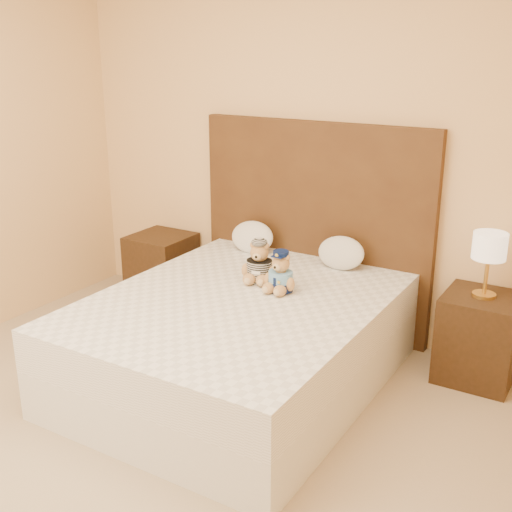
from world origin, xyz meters
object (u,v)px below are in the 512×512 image
Objects in this scene: lamp at (489,249)px; teddy_police at (281,271)px; teddy_prisoner at (259,262)px; pillow_right at (341,251)px; pillow_left at (252,236)px; bed at (239,340)px; nightstand_right at (479,338)px; nightstand_left at (162,268)px.

lamp reaches higher than teddy_police.
pillow_right is (0.34, 0.51, -0.02)m from teddy_prisoner.
bed is at bearing -63.65° from pillow_left.
nightstand_right is 1.66× the size of pillow_right.
bed is at bearing -120.19° from teddy_police.
lamp is (1.25, 0.80, 0.57)m from bed.
pillow_left is 1.03× the size of pillow_right.
teddy_police reaches higher than nightstand_right.
bed is 5.00× the size of lamp.
teddy_prisoner is 0.81× the size of pillow_right.
pillow_left is at bearing 180.00° from pillow_right.
bed is at bearing -32.62° from nightstand_left.
bed is 6.03× the size of pillow_right.
pillow_right is (-0.96, 0.03, 0.39)m from nightstand_right.
pillow_right is at bearing 178.20° from lamp.
bed is 1.48m from nightstand_left.
lamp is 1.39m from teddy_prisoner.
nightstand_left is at bearing 161.28° from teddy_police.
lamp reaches higher than pillow_left.
nightstand_right is (1.25, 0.80, -0.00)m from bed.
bed is at bearing -95.95° from teddy_prisoner.
nightstand_right is 1.30m from teddy_police.
nightstand_left is at bearing 180.00° from lamp.
pillow_left is at bearing 116.35° from bed.
teddy_prisoner reaches higher than teddy_police.
teddy_police reaches higher than bed.
bed is 0.49m from teddy_police.
teddy_prisoner is at bearing 97.94° from bed.
nightstand_left is at bearing -177.95° from pillow_left.
teddy_police is (0.16, 0.24, 0.40)m from bed.
teddy_police reaches higher than pillow_right.
nightstand_left is 1.59m from pillow_right.
teddy_prisoner is 0.61m from pillow_right.
teddy_prisoner is 0.63m from pillow_left.
nightstand_left is at bearing -178.89° from pillow_right.
pillow_left is 0.71m from pillow_right.
nightstand_right is 1.44m from teddy_prisoner.
teddy_prisoner is at bearing 161.21° from teddy_police.
nightstand_right is 1.71m from pillow_left.
teddy_police is 0.76× the size of pillow_left.
pillow_left is (-0.41, 0.83, 0.40)m from bed.
teddy_prisoner reaches higher than nightstand_right.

